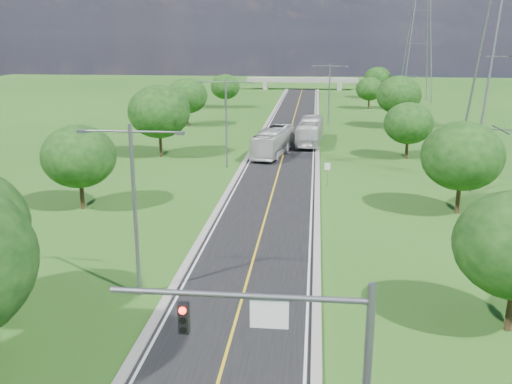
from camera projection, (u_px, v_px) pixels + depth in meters
ground at (287, 144)px, 78.57m from camera, size 260.00×260.00×0.00m
road at (289, 136)px, 84.31m from camera, size 8.00×150.00×0.06m
curb_left at (260, 135)px, 84.72m from camera, size 0.50×150.00×0.22m
curb_right at (318, 136)px, 83.86m from camera, size 0.50×150.00×0.22m
signal_mast at (302, 346)px, 18.43m from camera, size 8.54×0.33×7.20m
speed_limit_sign at (327, 170)px, 56.52m from camera, size 0.55×0.09×2.40m
overpass at (302, 81)px, 154.58m from camera, size 30.00×3.00×3.20m
streetlight_near_left at (134, 197)px, 31.59m from camera, size 5.90×0.25×10.00m
streetlight_mid_left at (226, 115)px, 63.21m from camera, size 5.90×0.25×10.00m
streetlight_far_right at (329, 89)px, 93.62m from camera, size 5.90×0.25×10.00m
power_tower_near at (512, 41)px, 53.44m from camera, size 9.00×6.40×28.00m
power_tower_far at (419, 37)px, 124.90m from camera, size 9.00×6.40×28.00m
tree_lb at (79, 156)px, 48.27m from camera, size 6.30×6.30×7.33m
tree_lc at (159, 112)px, 69.00m from camera, size 7.56×7.56×8.79m
tree_ld at (187, 96)px, 92.37m from camera, size 6.72×6.72×7.82m
tree_le at (225, 87)px, 115.28m from camera, size 5.88×5.88×6.84m
tree_rb at (462, 156)px, 46.88m from camera, size 6.72×6.72×7.82m
tree_rc at (409, 123)px, 68.23m from camera, size 5.88×5.88×6.84m
tree_rd at (399, 95)px, 90.78m from camera, size 7.14×7.14×8.30m
tree_re at (369, 89)px, 114.36m from camera, size 5.46×5.46×6.35m
tree_rf at (377, 78)px, 133.00m from camera, size 6.30×6.30×7.33m
bus_outbound at (310, 131)px, 78.17m from camera, size 3.63×12.45×3.42m
bus_inbound at (273, 142)px, 70.94m from camera, size 4.75×12.06×3.27m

